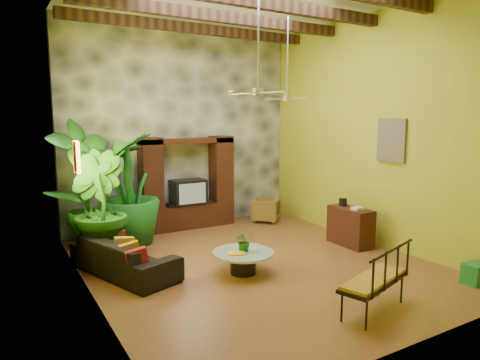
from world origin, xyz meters
TOP-DOWN VIEW (x-y plane):
  - ground at (0.00, 0.00)m, footprint 7.00×7.00m
  - back_wall at (0.00, 3.50)m, footprint 6.00×0.02m
  - left_wall at (-3.00, 0.00)m, footprint 0.02×7.00m
  - right_wall at (3.00, 0.00)m, footprint 0.02×7.00m
  - stone_accent_wall at (0.00, 3.44)m, footprint 5.98×0.10m
  - ceiling_beams at (0.00, 0.00)m, footprint 5.95×5.36m
  - entertainment_center at (0.00, 3.14)m, footprint 2.40×0.55m
  - ceiling_fan_front at (-0.20, -0.40)m, footprint 1.28×1.28m
  - ceiling_fan_back at (1.60, 1.20)m, footprint 1.28×1.28m
  - wall_art_mask at (-2.96, 1.00)m, footprint 0.06×0.32m
  - wall_art_painting at (2.96, -0.60)m, footprint 0.06×0.70m
  - sofa at (-2.30, 0.70)m, footprint 1.55×2.39m
  - wicker_armchair at (2.04, 2.67)m, footprint 0.96×0.96m
  - tall_plant_a at (-2.56, 2.63)m, footprint 1.72×1.47m
  - tall_plant_b at (-2.56, 1.49)m, footprint 1.31×1.45m
  - tall_plant_c at (-1.69, 2.48)m, footprint 1.86×1.86m
  - coffee_table at (-0.46, -0.34)m, footprint 1.10×1.10m
  - centerpiece_plant at (-0.42, -0.32)m, footprint 0.37×0.33m
  - yellow_tray at (-0.63, -0.41)m, footprint 0.34×0.29m
  - iron_bench at (0.35, -2.69)m, footprint 1.42×0.88m
  - side_console at (2.44, -0.05)m, footprint 0.49×1.04m
  - green_bin at (2.65, -2.74)m, footprint 0.40×0.30m

SIDE VIEW (x-z plane):
  - ground at x=0.00m, z-range 0.00..0.00m
  - green_bin at x=2.65m, z-range 0.00..0.35m
  - coffee_table at x=-0.46m, z-range 0.06..0.46m
  - wicker_armchair at x=2.04m, z-range 0.00..0.62m
  - sofa at x=-2.30m, z-range 0.00..0.65m
  - side_console at x=2.44m, z-range 0.00..0.82m
  - yellow_tray at x=-0.63m, z-range 0.40..0.43m
  - iron_bench at x=0.35m, z-range 0.26..0.83m
  - centerpiece_plant at x=-0.42m, z-range 0.40..0.77m
  - entertainment_center at x=0.00m, z-range -0.18..2.12m
  - tall_plant_b at x=-2.56m, z-range 0.00..2.16m
  - tall_plant_c at x=-1.69m, z-range 0.00..2.45m
  - tall_plant_a at x=-2.56m, z-range 0.00..2.76m
  - wall_art_mask at x=-2.96m, z-range 1.83..2.38m
  - wall_art_painting at x=2.96m, z-range 1.85..2.75m
  - back_wall at x=0.00m, z-range 0.00..5.00m
  - left_wall at x=-3.00m, z-range 0.00..5.00m
  - right_wall at x=3.00m, z-range 0.00..5.00m
  - stone_accent_wall at x=0.00m, z-range 0.01..4.99m
  - ceiling_fan_front at x=-0.20m, z-range 2.47..4.33m
  - ceiling_fan_back at x=1.60m, z-range 2.47..4.33m
  - ceiling_beams at x=0.00m, z-range 4.67..4.89m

